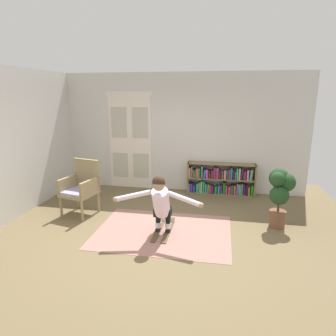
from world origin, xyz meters
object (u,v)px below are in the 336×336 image
Objects in this scene: person_skier at (161,201)px; skis_pair at (164,230)px; bookshelf at (220,180)px; wicker_chair at (81,186)px; potted_plant at (280,190)px.

skis_pair is at bearing 89.68° from person_skier.
skis_pair is 0.62× the size of person_skier.
person_skier reaches higher than bookshelf.
wicker_chair is at bearing -147.93° from bookshelf.
bookshelf is 2.45m from skis_pair.
skis_pair is (-2.04, -0.57, -0.69)m from potted_plant.
wicker_chair reaches higher than bookshelf.
wicker_chair is at bearing 158.06° from person_skier.
person_skier is at bearing -158.95° from potted_plant.
bookshelf is 3.26m from wicker_chair.
person_skier is at bearing -21.94° from wicker_chair.
bookshelf is 1.11× the size of person_skier.
potted_plant is 0.74× the size of person_skier.
person_skier is (1.80, -0.72, 0.07)m from wicker_chair.
potted_plant is at bearing 15.50° from skis_pair.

